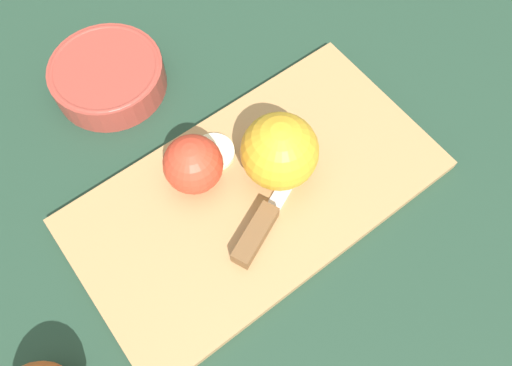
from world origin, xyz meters
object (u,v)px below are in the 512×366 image
apple_half_right (277,150)px  knife (260,227)px  apple_half_left (193,164)px  bowl (108,75)px

apple_half_right → knife: 0.09m
apple_half_left → bowl: size_ratio=0.47×
apple_half_right → knife: size_ratio=0.53×
knife → bowl: 0.29m
knife → bowl: bearing=72.3°
apple_half_left → apple_half_right: apple_half_right is taller
apple_half_left → apple_half_right: 0.10m
knife → bowl: size_ratio=1.15×
bowl → knife: bearing=-92.9°
knife → bowl: bowl is taller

